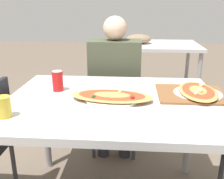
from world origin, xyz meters
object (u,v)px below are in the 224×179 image
object	(u,v)px
dining_table	(112,111)
person_seated	(115,77)
soda_can	(58,81)
pizza_second	(198,92)
chair_far_seated	(115,97)
pizza_main	(112,97)
drink_glass	(3,107)

from	to	relation	value
dining_table	person_seated	xyz separation A→B (m)	(-0.03, 0.68, 0.00)
soda_can	pizza_second	size ratio (longest dim) A/B	0.34
chair_far_seated	pizza_second	bearing A→B (deg)	127.81
pizza_main	pizza_second	size ratio (longest dim) A/B	1.28
soda_can	pizza_second	bearing A→B (deg)	-1.24
person_seated	soda_can	world-z (taller)	person_seated
chair_far_seated	person_seated	bearing A→B (deg)	90.00
pizza_main	person_seated	bearing A→B (deg)	92.54
person_seated	soda_can	distance (m)	0.65
soda_can	person_seated	bearing A→B (deg)	60.34
drink_glass	pizza_second	xyz separation A→B (m)	(1.00, 0.38, -0.03)
person_seated	pizza_second	size ratio (longest dim) A/B	3.15
person_seated	pizza_second	world-z (taller)	person_seated
soda_can	pizza_main	bearing A→B (deg)	-21.86
pizza_second	pizza_main	bearing A→B (deg)	-166.39
chair_far_seated	pizza_main	xyz separation A→B (m)	(0.03, -0.80, 0.30)
chair_far_seated	pizza_second	size ratio (longest dim) A/B	2.24
dining_table	drink_glass	xyz separation A→B (m)	(-0.50, -0.27, 0.12)
soda_can	drink_glass	world-z (taller)	soda_can
chair_far_seated	drink_glass	bearing A→B (deg)	66.29
drink_glass	person_seated	bearing A→B (deg)	63.93
pizza_main	soda_can	xyz separation A→B (m)	(-0.35, 0.14, 0.04)
dining_table	chair_far_seated	distance (m)	0.82
drink_glass	pizza_second	size ratio (longest dim) A/B	0.28
chair_far_seated	pizza_main	distance (m)	0.86
drink_glass	pizza_main	bearing A→B (deg)	27.78
soda_can	drink_glass	distance (m)	0.43
person_seated	pizza_main	bearing A→B (deg)	92.54
dining_table	pizza_main	size ratio (longest dim) A/B	2.52
dining_table	pizza_main	bearing A→B (deg)	-78.99
drink_glass	pizza_second	distance (m)	1.07
dining_table	chair_far_seated	size ratio (longest dim) A/B	1.44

